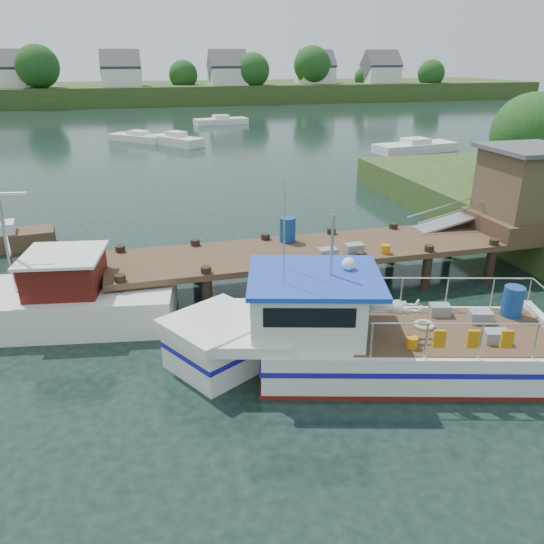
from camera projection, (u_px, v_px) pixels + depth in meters
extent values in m
plane|color=black|center=(289.00, 288.00, 18.37)|extent=(160.00, 160.00, 0.00)
cylinder|color=#332114|center=(523.00, 184.00, 26.48)|extent=(0.50, 0.50, 3.05)
sphere|color=#1E4719|center=(532.00, 134.00, 25.55)|extent=(3.90, 3.90, 3.90)
cube|color=#34491E|center=(153.00, 93.00, 92.97)|extent=(140.00, 24.00, 3.00)
cylinder|color=#332114|center=(41.00, 91.00, 80.50)|extent=(0.60, 0.60, 4.80)
sphere|color=#1E4719|center=(38.00, 66.00, 79.16)|extent=(6.34, 6.34, 6.34)
cylinder|color=#332114|center=(117.00, 95.00, 85.24)|extent=(0.60, 0.60, 3.00)
sphere|color=#1E4719|center=(116.00, 81.00, 84.40)|extent=(3.96, 3.96, 3.96)
cylinder|color=#332114|center=(184.00, 92.00, 89.53)|extent=(0.60, 0.60, 3.60)
sphere|color=#1E4719|center=(183.00, 75.00, 88.52)|extent=(4.75, 4.75, 4.75)
cylinder|color=#332114|center=(253.00, 90.00, 88.45)|extent=(0.60, 0.60, 4.20)
sphere|color=#1E4719|center=(253.00, 70.00, 87.27)|extent=(5.54, 5.54, 5.54)
cylinder|color=#332114|center=(312.00, 87.00, 92.74)|extent=(0.60, 0.60, 4.80)
sphere|color=#1E4719|center=(312.00, 65.00, 91.39)|extent=(6.34, 6.34, 6.34)
cylinder|color=#332114|center=(364.00, 90.00, 97.48)|extent=(0.60, 0.60, 3.00)
sphere|color=#1E4719|center=(365.00, 78.00, 96.64)|extent=(3.96, 3.96, 3.96)
cylinder|color=#332114|center=(429.00, 89.00, 96.40)|extent=(0.60, 0.60, 3.60)
sphere|color=#1E4719|center=(431.00, 73.00, 95.39)|extent=(4.75, 4.75, 4.75)
cube|color=silver|center=(8.00, 80.00, 81.39)|extent=(6.00, 5.00, 3.00)
cube|color=#47474C|center=(5.00, 67.00, 80.67)|extent=(6.20, 5.09, 5.09)
cube|color=silver|center=(122.00, 79.00, 84.53)|extent=(6.00, 5.00, 3.00)
cube|color=#47474C|center=(121.00, 66.00, 83.81)|extent=(6.20, 5.09, 5.09)
cube|color=silver|center=(228.00, 78.00, 87.67)|extent=(6.00, 5.00, 3.00)
cube|color=#47474C|center=(228.00, 66.00, 86.95)|extent=(6.20, 5.09, 5.09)
cube|color=silver|center=(315.00, 77.00, 93.26)|extent=(6.00, 5.00, 3.00)
cube|color=#47474C|center=(316.00, 65.00, 92.54)|extent=(6.20, 5.09, 5.09)
cube|color=silver|center=(380.00, 76.00, 95.22)|extent=(6.00, 5.00, 3.00)
cube|color=#47474C|center=(381.00, 65.00, 94.49)|extent=(6.20, 5.09, 5.09)
cube|color=#493422|center=(344.00, 248.00, 18.35)|extent=(16.00, 3.00, 0.20)
cylinder|color=black|center=(123.00, 305.00, 15.65)|extent=(0.32, 0.32, 1.90)
cylinder|color=black|center=(123.00, 272.00, 17.98)|extent=(0.32, 0.32, 1.90)
cylinder|color=black|center=(207.00, 296.00, 16.25)|extent=(0.32, 0.32, 1.90)
cylinder|color=black|center=(197.00, 265.00, 18.57)|extent=(0.32, 0.32, 1.90)
cylinder|color=black|center=(286.00, 287.00, 16.84)|extent=(0.32, 0.32, 1.90)
cylinder|color=black|center=(266.00, 259.00, 19.17)|extent=(0.32, 0.32, 1.90)
cylinder|color=black|center=(358.00, 279.00, 17.43)|extent=(0.32, 0.32, 1.90)
cylinder|color=black|center=(330.00, 253.00, 19.76)|extent=(0.32, 0.32, 1.90)
cylinder|color=black|center=(426.00, 272.00, 18.03)|extent=(0.32, 0.32, 1.90)
cylinder|color=black|center=(391.00, 247.00, 20.35)|extent=(0.32, 0.32, 1.90)
cylinder|color=black|center=(490.00, 265.00, 18.62)|extent=(0.32, 0.32, 1.90)
cylinder|color=black|center=(449.00, 242.00, 20.95)|extent=(0.32, 0.32, 1.90)
cylinder|color=black|center=(504.00, 237.00, 21.54)|extent=(0.32, 0.32, 1.90)
cube|color=#493422|center=(519.00, 222.00, 19.86)|extent=(3.20, 3.00, 0.60)
cube|color=#4E3E2B|center=(526.00, 185.00, 19.33)|extent=(2.60, 2.60, 2.40)
cube|color=#47474C|center=(533.00, 149.00, 18.84)|extent=(3.00, 3.00, 0.15)
cube|color=#A5A8AD|center=(451.00, 221.00, 20.14)|extent=(3.34, 0.90, 0.79)
cylinder|color=silver|center=(459.00, 211.00, 19.59)|extent=(3.34, 0.05, 0.76)
cylinder|color=silver|center=(447.00, 205.00, 20.31)|extent=(3.34, 0.05, 0.76)
cube|color=slate|center=(328.00, 253.00, 17.12)|extent=(0.60, 0.40, 0.30)
cube|color=slate|center=(354.00, 248.00, 17.54)|extent=(0.60, 0.40, 0.30)
cylinder|color=#C6720B|center=(386.00, 249.00, 17.51)|extent=(0.30, 0.30, 0.28)
cylinder|color=navy|center=(288.00, 229.00, 18.52)|extent=(0.56, 0.56, 0.85)
cube|color=silver|center=(401.00, 350.00, 13.47)|extent=(7.55, 4.60, 1.08)
cube|color=silver|center=(217.00, 349.00, 13.52)|extent=(2.72, 2.72, 1.08)
cube|color=silver|center=(216.00, 325.00, 13.26)|extent=(3.01, 2.96, 0.33)
cube|color=silver|center=(253.00, 326.00, 13.26)|extent=(2.53, 3.09, 0.28)
cube|color=#181395|center=(402.00, 345.00, 13.42)|extent=(7.65, 4.66, 0.13)
cube|color=#181395|center=(217.00, 344.00, 13.46)|extent=(2.77, 2.77, 0.13)
cube|color=#63160E|center=(399.00, 366.00, 13.66)|extent=(7.65, 4.64, 0.13)
cube|color=#493422|center=(448.00, 331.00, 13.26)|extent=(5.57, 3.80, 0.04)
cube|color=silver|center=(306.00, 305.00, 13.02)|extent=(3.19, 3.06, 1.41)
cube|color=black|center=(309.00, 318.00, 11.77)|extent=(2.01, 0.59, 0.47)
cube|color=black|center=(304.00, 275.00, 14.06)|extent=(2.01, 0.59, 0.47)
cube|color=black|center=(252.00, 294.00, 12.93)|extent=(0.49, 1.64, 0.47)
cube|color=#1C3DB3|center=(315.00, 277.00, 12.74)|extent=(3.81, 3.48, 0.11)
cylinder|color=silver|center=(332.00, 246.00, 12.43)|extent=(0.09, 0.09, 1.51)
cylinder|color=silver|center=(284.00, 237.00, 11.86)|extent=(0.03, 0.03, 2.26)
cylinder|color=silver|center=(284.00, 224.00, 12.73)|extent=(0.03, 0.03, 2.26)
sphere|color=silver|center=(349.00, 264.00, 13.00)|extent=(0.42, 0.42, 0.34)
cylinder|color=silver|center=(477.00, 324.00, 11.72)|extent=(4.55, 1.29, 0.04)
cylinder|color=silver|center=(443.00, 278.00, 14.12)|extent=(4.55, 1.29, 0.04)
cylinder|color=silver|center=(372.00, 341.00, 11.91)|extent=(0.05, 0.05, 0.89)
cylinder|color=silver|center=(356.00, 293.00, 14.31)|extent=(0.05, 0.05, 0.89)
cylinder|color=silver|center=(426.00, 341.00, 11.90)|extent=(0.05, 0.05, 0.89)
cylinder|color=silver|center=(401.00, 293.00, 14.30)|extent=(0.05, 0.05, 0.89)
cylinder|color=silver|center=(481.00, 341.00, 11.89)|extent=(0.05, 0.05, 0.89)
cylinder|color=silver|center=(447.00, 293.00, 14.29)|extent=(0.05, 0.05, 0.89)
cylinder|color=silver|center=(535.00, 342.00, 11.87)|extent=(0.05, 0.05, 0.89)
cylinder|color=silver|center=(492.00, 293.00, 14.28)|extent=(0.05, 0.05, 0.89)
cylinder|color=silver|center=(529.00, 294.00, 14.27)|extent=(0.05, 0.05, 0.89)
cube|color=slate|center=(496.00, 336.00, 12.66)|extent=(0.64, 0.51, 0.30)
cube|color=slate|center=(480.00, 317.00, 13.62)|extent=(0.64, 0.51, 0.30)
cube|color=slate|center=(440.00, 310.00, 13.98)|extent=(0.59, 0.48, 0.30)
cylinder|color=navy|center=(513.00, 302.00, 13.87)|extent=(0.65, 0.65, 0.83)
cylinder|color=#C6720B|center=(412.00, 343.00, 12.43)|extent=(0.35, 0.35, 0.28)
torus|color=#BFB28C|center=(424.00, 325.00, 13.41)|extent=(0.65, 0.65, 0.11)
cube|color=#C6720B|center=(439.00, 339.00, 11.85)|extent=(0.28, 0.16, 0.42)
cube|color=#C6720B|center=(473.00, 339.00, 11.84)|extent=(0.28, 0.16, 0.42)
cube|color=#C6720B|center=(507.00, 339.00, 11.84)|extent=(0.28, 0.16, 0.42)
imported|color=silver|center=(386.00, 306.00, 12.70)|extent=(0.54, 0.69, 1.66)
cube|color=silver|center=(51.00, 307.00, 15.74)|extent=(7.57, 3.81, 1.11)
cube|color=#49100C|center=(65.00, 273.00, 15.39)|extent=(2.30, 2.30, 1.06)
cube|color=silver|center=(62.00, 255.00, 15.18)|extent=(2.56, 2.56, 0.09)
cylinder|color=silver|center=(5.00, 233.00, 14.77)|extent=(0.13, 0.13, 3.45)
cube|color=#493422|center=(3.00, 241.00, 21.82)|extent=(4.18, 1.83, 0.75)
cube|color=silver|center=(0.00, 228.00, 21.61)|extent=(1.24, 1.09, 0.48)
cube|color=silver|center=(221.00, 121.00, 61.88)|extent=(6.40, 2.98, 0.66)
cube|color=silver|center=(221.00, 117.00, 61.69)|extent=(1.92, 1.72, 0.43)
cube|color=silver|center=(177.00, 141.00, 47.40)|extent=(4.62, 5.57, 0.77)
cube|color=silver|center=(176.00, 134.00, 47.18)|extent=(1.95, 2.01, 0.49)
cube|color=silver|center=(415.00, 148.00, 44.17)|extent=(7.39, 3.50, 0.71)
cube|color=silver|center=(416.00, 141.00, 43.97)|extent=(2.23, 1.99, 0.46)
cube|color=silver|center=(138.00, 138.00, 49.64)|extent=(5.55, 5.28, 0.62)
cube|color=silver|center=(138.00, 133.00, 49.46)|extent=(2.11, 2.09, 0.40)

